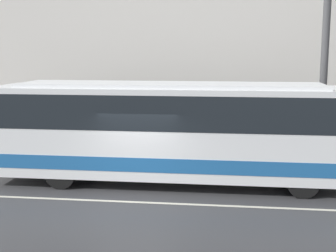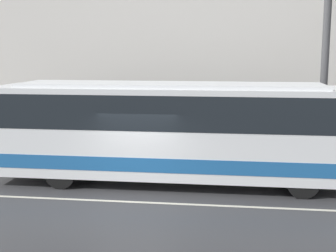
{
  "view_description": "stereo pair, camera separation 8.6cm",
  "coord_description": "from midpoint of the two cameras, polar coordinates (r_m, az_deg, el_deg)",
  "views": [
    {
      "loc": [
        2.72,
        -12.99,
        4.44
      ],
      "look_at": [
        0.79,
        2.16,
        1.94
      ],
      "focal_mm": 50.0,
      "sensor_mm": 36.0,
      "label": 1
    },
    {
      "loc": [
        2.81,
        -12.98,
        4.44
      ],
      "look_at": [
        0.79,
        2.16,
        1.94
      ],
      "focal_mm": 50.0,
      "sensor_mm": 36.0,
      "label": 2
    }
  ],
  "objects": [
    {
      "name": "utility_pole_near",
      "position": [
        17.88,
        18.33,
        6.32
      ],
      "size": [
        0.27,
        0.27,
        7.02
      ],
      "color": "#4C4C4F",
      "rests_on": "sidewalk"
    },
    {
      "name": "ground_plane",
      "position": [
        14.0,
        -4.57,
        -9.22
      ],
      "size": [
        60.0,
        60.0,
        0.0
      ],
      "primitive_type": "plane",
      "color": "#38383A"
    },
    {
      "name": "sidewalk",
      "position": [
        19.09,
        -1.27,
        -3.93
      ],
      "size": [
        60.0,
        2.79,
        0.15
      ],
      "color": "#A09E99",
      "rests_on": "ground_plane"
    },
    {
      "name": "transit_bus",
      "position": [
        15.48,
        0.07,
        -0.17
      ],
      "size": [
        11.61,
        2.55,
        3.36
      ],
      "color": "white",
      "rests_on": "ground_plane"
    },
    {
      "name": "building_facade",
      "position": [
        20.11,
        -0.65,
        9.08
      ],
      "size": [
        60.0,
        0.35,
        9.05
      ],
      "color": "silver",
      "rests_on": "ground_plane"
    },
    {
      "name": "pedestrian_waiting",
      "position": [
        19.77,
        -5.77,
        -1.19
      ],
      "size": [
        0.36,
        0.36,
        1.55
      ],
      "color": "navy",
      "rests_on": "sidewalk"
    },
    {
      "name": "lane_stripe",
      "position": [
        14.0,
        -4.57,
        -9.21
      ],
      "size": [
        54.0,
        0.14,
        0.01
      ],
      "color": "beige",
      "rests_on": "ground_plane"
    }
  ]
}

